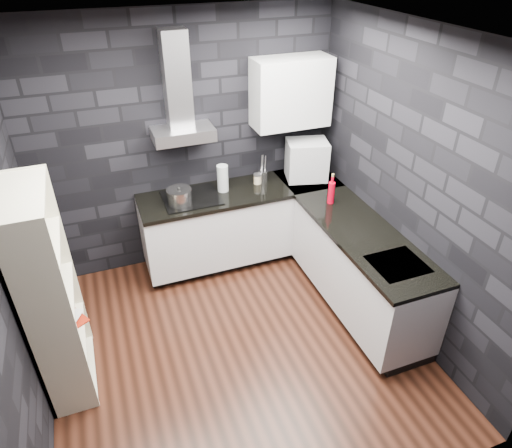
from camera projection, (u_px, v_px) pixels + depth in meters
ground at (238, 346)px, 4.23m from camera, size 3.20×3.20×0.00m
ceiling at (228, 37)px, 2.77m from camera, size 3.20×3.20×0.00m
wall_back at (185, 146)px, 4.78m from camera, size 3.20×0.05×2.70m
wall_front at (339, 392)px, 2.22m from camera, size 3.20×0.05×2.70m
wall_left at (1, 271)px, 3.02m from camera, size 0.05×3.20×2.70m
wall_right at (411, 189)px, 3.98m from camera, size 0.05×3.20×2.70m
toekick_back at (241, 251)px, 5.40m from camera, size 2.18×0.50×0.10m
toekick_right at (358, 301)px, 4.68m from camera, size 0.50×1.78×0.10m
counter_back_cab at (242, 222)px, 5.14m from camera, size 2.20×0.60×0.76m
counter_right_cab at (360, 269)px, 4.43m from camera, size 0.60×1.80×0.76m
counter_back_top at (242, 191)px, 4.92m from camera, size 2.20×0.62×0.04m
counter_right_top at (364, 235)px, 4.21m from camera, size 0.62×1.80×0.04m
counter_corner_top at (308, 179)px, 5.16m from camera, size 0.62×0.62×0.04m
hood_body at (183, 134)px, 4.50m from camera, size 0.60×0.34×0.12m
hood_chimney at (177, 80)px, 4.28m from camera, size 0.24×0.20×0.90m
upper_cabinet at (291, 93)px, 4.68m from camera, size 0.80×0.35×0.70m
cooktop at (191, 198)px, 4.75m from camera, size 0.58×0.50×0.01m
sink_rim at (398, 264)px, 3.82m from camera, size 0.44×0.40×0.01m
pot at (180, 197)px, 4.60m from camera, size 0.30×0.30×0.14m
glass_vase at (223, 178)px, 4.82m from camera, size 0.15×0.15×0.29m
storage_jar at (257, 179)px, 5.00m from camera, size 0.11×0.11×0.10m
utensil_crock at (263, 176)px, 5.03m from camera, size 0.10×0.10×0.13m
appliance_garage at (307, 160)px, 5.02m from camera, size 0.50×0.43×0.43m
red_bottle at (331, 193)px, 4.61m from camera, size 0.09×0.09×0.23m
bookshelf at (51, 296)px, 3.47m from camera, size 0.57×0.87×1.80m
fruit_bowl at (50, 300)px, 3.39m from camera, size 0.26×0.26×0.05m
book_red at (61, 316)px, 3.75m from camera, size 0.16×0.11×0.24m
book_second at (60, 308)px, 3.80m from camera, size 0.14×0.08×0.20m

